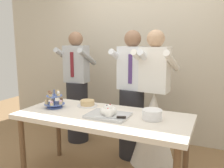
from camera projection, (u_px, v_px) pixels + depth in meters
rear_wall at (144, 46)px, 3.66m from camera, size 5.20×0.10×2.90m
dessert_table at (103, 121)px, 2.50m from camera, size 1.80×0.80×0.78m
cupcake_stand at (54, 101)px, 2.72m from camera, size 0.23×0.23×0.21m
main_cake_tray at (108, 112)px, 2.41m from camera, size 0.43×0.32×0.12m
plate_stack at (152, 114)px, 2.32m from camera, size 0.20×0.20×0.10m
round_cake at (87, 103)px, 2.80m from camera, size 0.24×0.24×0.07m
person_groom at (132, 102)px, 3.08m from camera, size 0.51×0.53×1.66m
person_bride at (153, 118)px, 2.96m from camera, size 0.56×0.56×1.66m
person_guest at (77, 93)px, 3.61m from camera, size 0.48×0.51×1.66m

